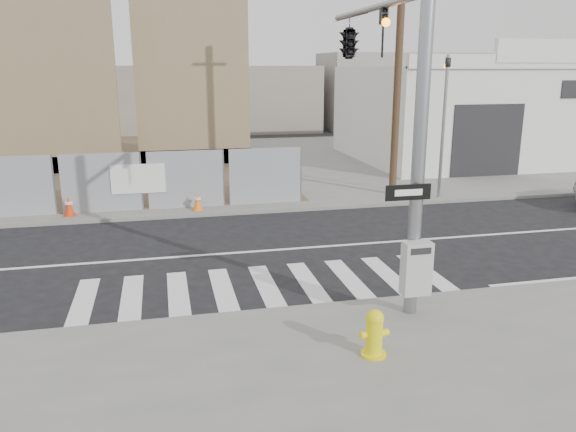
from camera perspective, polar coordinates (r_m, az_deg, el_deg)
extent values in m
plane|color=black|center=(15.35, -3.96, -3.67)|extent=(100.00, 100.00, 0.00)
cube|color=slate|center=(28.88, -8.33, 5.11)|extent=(50.00, 20.00, 0.12)
cylinder|color=gray|center=(10.76, 13.27, 7.81)|extent=(0.26, 0.26, 7.00)
cylinder|color=gray|center=(13.13, 8.72, 20.17)|extent=(0.14, 5.20, 0.14)
cube|color=#B2B2AF|center=(11.05, 12.91, -5.21)|extent=(0.55, 0.30, 1.05)
cube|color=black|center=(10.67, 12.12, 2.37)|extent=(0.90, 0.03, 0.30)
cube|color=silver|center=(10.65, 12.16, 2.34)|extent=(0.55, 0.01, 0.12)
imported|color=black|center=(12.53, 9.66, 17.87)|extent=(0.16, 0.20, 1.00)
imported|color=black|center=(14.59, 6.24, 17.53)|extent=(0.53, 2.48, 1.00)
cylinder|color=gray|center=(21.67, 15.49, 8.63)|extent=(0.12, 0.12, 5.20)
imported|color=black|center=(21.56, 15.96, 15.24)|extent=(0.16, 0.20, 1.00)
cube|color=#7C674A|center=(27.83, -23.32, 12.13)|extent=(6.00, 0.50, 8.00)
cube|color=#7C674A|center=(28.54, -22.45, 4.96)|extent=(6.00, 1.30, 0.80)
cube|color=#7C674A|center=(28.46, -9.67, 13.14)|extent=(5.50, 0.50, 8.00)
cube|color=#7C674A|center=(29.17, -9.41, 6.08)|extent=(5.50, 1.30, 0.80)
cube|color=silver|center=(31.91, 17.99, 9.92)|extent=(12.00, 10.00, 4.80)
cube|color=silver|center=(27.64, 23.80, 14.16)|extent=(12.00, 0.30, 0.60)
cube|color=silver|center=(27.61, 23.97, 15.08)|extent=(4.00, 0.30, 1.00)
cube|color=black|center=(26.69, 19.58, 7.22)|extent=(3.40, 0.06, 3.20)
cylinder|color=#4C3523|center=(21.72, 11.17, 15.25)|extent=(0.28, 0.28, 10.00)
cylinder|color=yellow|center=(9.95, 8.67, -13.67)|extent=(0.53, 0.53, 0.04)
cylinder|color=yellow|center=(9.81, 8.74, -12.09)|extent=(0.35, 0.35, 0.66)
sphere|color=yellow|center=(9.66, 8.82, -10.23)|extent=(0.31, 0.31, 0.31)
cylinder|color=yellow|center=(9.72, 7.77, -11.88)|extent=(0.18, 0.15, 0.12)
cylinder|color=yellow|center=(9.84, 9.72, -11.61)|extent=(0.18, 0.15, 0.12)
cube|color=red|center=(19.93, -21.29, 0.08)|extent=(0.36, 0.36, 0.03)
cone|color=red|center=(19.86, -21.38, 0.98)|extent=(0.32, 0.32, 0.67)
cylinder|color=silver|center=(19.83, -21.40, 1.25)|extent=(0.26, 0.26, 0.08)
cube|color=orange|center=(19.56, -9.15, 0.65)|extent=(0.39, 0.39, 0.03)
cone|color=orange|center=(19.49, -9.19, 1.51)|extent=(0.34, 0.34, 0.63)
cylinder|color=silver|center=(19.47, -9.20, 1.77)|extent=(0.24, 0.24, 0.07)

